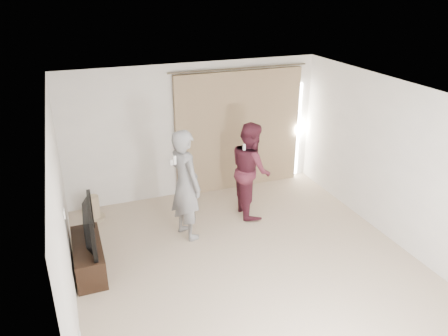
{
  "coord_description": "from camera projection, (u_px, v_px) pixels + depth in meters",
  "views": [
    {
      "loc": [
        -2.29,
        -4.95,
        3.99
      ],
      "look_at": [
        0.03,
        1.2,
        1.13
      ],
      "focal_mm": 35.0,
      "sensor_mm": 36.0,
      "label": 1
    }
  ],
  "objects": [
    {
      "name": "scratching_post",
      "position": [
        95.0,
        210.0,
        7.81
      ],
      "size": [
        0.35,
        0.35,
        0.46
      ],
      "color": "tan",
      "rests_on": "ground"
    },
    {
      "name": "wall_back",
      "position": [
        195.0,
        130.0,
        8.42
      ],
      "size": [
        5.0,
        0.04,
        2.6
      ],
      "primitive_type": "cube",
      "color": "silver",
      "rests_on": "ground"
    },
    {
      "name": "ceiling",
      "position": [
        255.0,
        98.0,
        5.54
      ],
      "size": [
        5.0,
        5.5,
        0.01
      ],
      "primitive_type": "cube",
      "color": "white",
      "rests_on": "wall_back"
    },
    {
      "name": "floor",
      "position": [
        250.0,
        267.0,
        6.58
      ],
      "size": [
        5.5,
        5.5,
        0.0
      ],
      "primitive_type": "plane",
      "color": "tan",
      "rests_on": "ground"
    },
    {
      "name": "person_man",
      "position": [
        185.0,
        185.0,
        7.04
      ],
      "size": [
        0.64,
        0.79,
        1.87
      ],
      "color": "gray",
      "rests_on": "ground"
    },
    {
      "name": "person_woman",
      "position": [
        251.0,
        169.0,
        7.78
      ],
      "size": [
        0.73,
        0.9,
        1.74
      ],
      "color": "#521D2B",
      "rests_on": "ground"
    },
    {
      "name": "tv",
      "position": [
        84.0,
        225.0,
        6.22
      ],
      "size": [
        0.19,
        1.07,
        0.61
      ],
      "primitive_type": "imported",
      "rotation": [
        0.0,
        0.0,
        1.53
      ],
      "color": "black",
      "rests_on": "tv_console"
    },
    {
      "name": "tv_console",
      "position": [
        89.0,
        257.0,
        6.43
      ],
      "size": [
        0.41,
        1.17,
        0.45
      ],
      "primitive_type": "cube",
      "color": "black",
      "rests_on": "ground"
    },
    {
      "name": "wall_left",
      "position": [
        63.0,
        222.0,
        5.25
      ],
      "size": [
        0.04,
        5.5,
        2.6
      ],
      "color": "silver",
      "rests_on": "ground"
    },
    {
      "name": "curtain",
      "position": [
        240.0,
        131.0,
        8.69
      ],
      "size": [
        2.8,
        0.11,
        2.46
      ],
      "color": "tan",
      "rests_on": "ground"
    }
  ]
}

